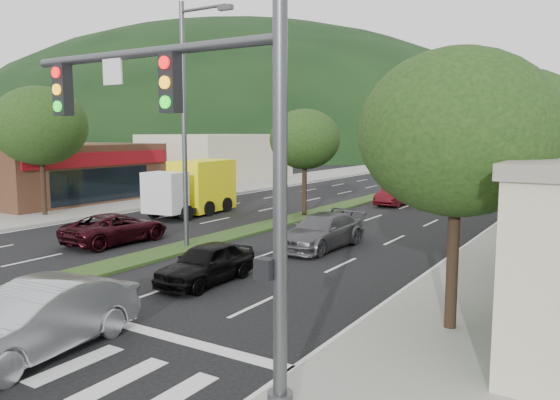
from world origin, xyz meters
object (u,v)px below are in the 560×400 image
Objects in this scene: tree_r_a at (458,133)px; suv_maroon at (116,228)px; traffic_signal at (203,143)px; car_queue_b at (322,231)px; tree_r_c at (544,134)px; car_queue_a at (206,263)px; tree_r_b at (516,126)px; streetlight_near at (188,114)px; streetlight_mid at (401,123)px; tree_med_near at (305,139)px; car_queue_c at (395,195)px; tree_l_a at (40,126)px; car_queue_e at (443,182)px; car_queue_d at (481,192)px; car_queue_f at (484,179)px; tree_med_far at (438,130)px; box_truck at (195,189)px; sedan_silver at (38,320)px; motorhome at (500,169)px.

tree_r_a is 1.39× the size of suv_maroon.
suv_maroon is (-12.33, 8.69, -3.98)m from traffic_signal.
tree_r_a reaches higher than car_queue_b.
car_queue_a is at bearing -116.58° from tree_r_c.
streetlight_near is (-11.79, -4.00, 0.55)m from tree_r_b.
streetlight_mid reaches higher than suv_maroon.
car_queue_c is at bearing 71.09° from tree_med_near.
tree_l_a is 30.31m from car_queue_e.
tree_l_a reaches higher than car_queue_b.
traffic_signal is 1.59× the size of car_queue_e.
car_queue_a reaches higher than car_queue_d.
car_queue_f is (-3.88, 42.19, -3.88)m from traffic_signal.
car_queue_f reaches higher than car_queue_a.
car_queue_d is at bearing -62.22° from tree_med_far.
suv_maroon is (-3.30, -10.85, -3.77)m from tree_med_near.
tree_r_b reaches higher than traffic_signal.
car_queue_a is 0.58× the size of box_truck.
streetlight_near is (0.21, -10.00, 1.16)m from tree_med_near.
streetlight_near is 10.61m from box_truck.
tree_r_c is 23.57m from sedan_silver.
car_queue_e is (-8.98, 31.66, -4.07)m from tree_r_a.
sedan_silver is 6.40m from car_queue_a.
tree_r_c is 0.93× the size of tree_med_far.
box_truck is (-18.03, 3.54, -3.55)m from tree_r_b.
tree_r_a is at bearing -85.04° from motorhome.
tree_med_far reaches higher than traffic_signal.
tree_r_a is 1.35× the size of car_queue_b.
car_queue_e is at bearing 110.79° from tree_r_b.
car_queue_d is (6.82, -2.34, -4.93)m from streetlight_mid.
streetlight_mid is at bearing 89.22° from tree_med_near.
streetlight_mid is at bearing -88.93° from tree_med_far.
car_queue_a is at bearing -82.17° from streetlight_mid.
suv_maroon is at bearing -102.23° from car_queue_e.
car_queue_c is at bearing 148.90° from tree_r_c.
suv_maroon is (-8.03, 9.22, -0.13)m from sedan_silver.
car_queue_a is (4.15, -39.69, -4.35)m from tree_med_far.
box_truck reaches higher than car_queue_f.
streetlight_mid is at bearing -94.61° from suv_maroon.
traffic_signal is at bearing -78.78° from tree_med_far.
tree_r_c reaches higher than car_queue_b.
car_queue_d is 10.18m from car_queue_f.
car_queue_d is 19.99m from box_truck.
tree_med_near is at bearing 97.11° from sedan_silver.
suv_maroon is 8.87m from box_truck.
tree_l_a is 0.81× the size of motorhome.
tree_med_near is (-12.00, 6.00, -0.61)m from tree_r_b.
streetlight_mid is 29.38m from car_queue_a.
car_queue_f is at bearing 77.20° from tree_med_near.
suv_maroon is 0.90× the size of car_queue_f.
traffic_signal is 1.06× the size of tree_r_a.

